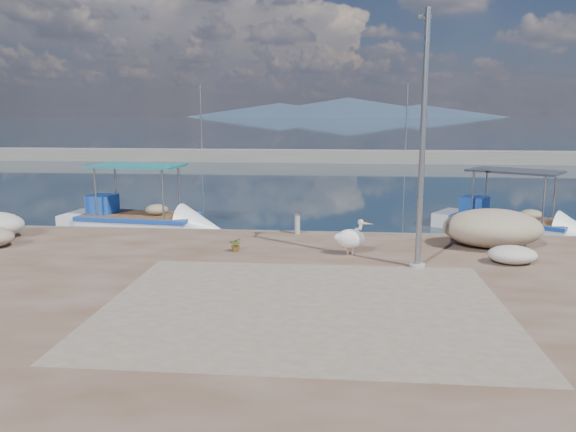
% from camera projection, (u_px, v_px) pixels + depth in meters
% --- Properties ---
extents(ground, '(1400.00, 1400.00, 0.00)m').
position_uv_depth(ground, '(276.00, 286.00, 15.78)').
color(ground, '#162635').
rests_on(ground, ground).
extents(quay, '(44.00, 22.00, 0.50)m').
position_uv_depth(quay, '(236.00, 375.00, 9.86)').
color(quay, '#4F3922').
rests_on(quay, ground).
extents(quay_patch, '(9.00, 7.00, 0.01)m').
position_uv_depth(quay_patch, '(304.00, 306.00, 12.66)').
color(quay_patch, gray).
rests_on(quay_patch, quay).
extents(breakwater, '(120.00, 2.20, 7.50)m').
position_uv_depth(breakwater, '(322.00, 156.00, 54.84)').
color(breakwater, gray).
rests_on(breakwater, ground).
extents(mountains, '(370.00, 280.00, 22.00)m').
position_uv_depth(mountains, '(343.00, 108.00, 650.11)').
color(mountains, '#28384C').
rests_on(mountains, ground).
extents(boat_left, '(6.78, 2.86, 3.17)m').
position_uv_depth(boat_left, '(138.00, 224.00, 23.31)').
color(boat_left, white).
rests_on(boat_left, ground).
extents(boat_right, '(6.29, 5.09, 2.98)m').
position_uv_depth(boat_right, '(509.00, 227.00, 22.79)').
color(boat_right, white).
rests_on(boat_right, ground).
extents(pelican, '(1.14, 0.56, 1.12)m').
position_uv_depth(pelican, '(351.00, 238.00, 17.09)').
color(pelican, tan).
rests_on(pelican, quay).
extents(lamp_post, '(0.44, 0.96, 7.00)m').
position_uv_depth(lamp_post, '(422.00, 150.00, 15.27)').
color(lamp_post, gray).
rests_on(lamp_post, quay).
extents(bollard_near, '(0.26, 0.26, 0.79)m').
position_uv_depth(bollard_near, '(297.00, 222.00, 20.09)').
color(bollard_near, gray).
rests_on(bollard_near, quay).
extents(bollard_far, '(0.23, 0.23, 0.69)m').
position_uv_depth(bollard_far, '(12.00, 223.00, 20.22)').
color(bollard_far, gray).
rests_on(bollard_far, quay).
extents(potted_plant, '(0.42, 0.37, 0.46)m').
position_uv_depth(potted_plant, '(236.00, 244.00, 17.58)').
color(potted_plant, '#33722D').
rests_on(potted_plant, quay).
extents(net_pile_d, '(1.40, 1.05, 0.52)m').
position_uv_depth(net_pile_d, '(512.00, 255.00, 16.17)').
color(net_pile_d, silver).
rests_on(net_pile_d, quay).
extents(net_pile_c, '(3.15, 2.25, 1.24)m').
position_uv_depth(net_pile_c, '(493.00, 228.00, 18.15)').
color(net_pile_c, '#C3AC91').
rests_on(net_pile_c, quay).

